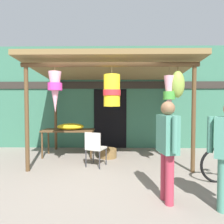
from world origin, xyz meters
name	(u,v)px	position (x,y,z in m)	size (l,w,h in m)	color
ground_plane	(99,172)	(0.00, 0.00, 0.00)	(30.00, 30.00, 0.00)	gray
shop_facade	(105,98)	(0.00, 2.53, 1.72)	(10.04, 0.29, 3.45)	#387056
market_stall_canopy	(112,74)	(0.27, 0.90, 2.30)	(4.18, 2.62, 2.65)	brown
display_table	(69,133)	(-0.98, 1.30, 0.68)	(1.45, 0.62, 0.77)	brown
flower_heap_on_table	(71,127)	(-0.91, 1.29, 0.86)	(0.75, 0.53, 0.18)	yellow
folding_chair	(95,146)	(-0.13, 0.34, 0.50)	(0.52, 0.52, 0.84)	beige
wicker_basket_spare	(108,153)	(0.15, 1.18, 0.12)	(0.49, 0.49, 0.25)	brown
customer_foreground	(167,143)	(1.16, -1.33, 0.91)	(0.28, 0.59, 1.55)	#B23347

